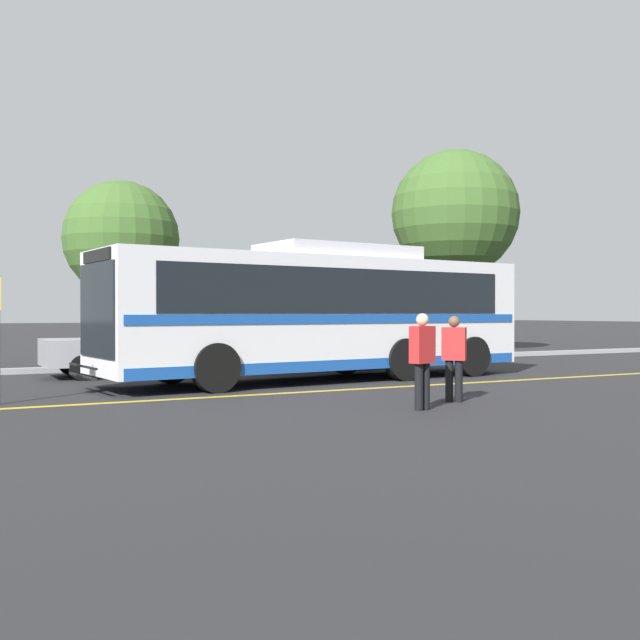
{
  "coord_description": "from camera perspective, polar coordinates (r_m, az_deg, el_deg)",
  "views": [
    {
      "loc": [
        -7.52,
        -15.63,
        1.59
      ],
      "look_at": [
        0.79,
        -0.01,
        1.43
      ],
      "focal_mm": 42.0,
      "sensor_mm": 36.0,
      "label": 1
    }
  ],
  "objects": [
    {
      "name": "curb_strip",
      "position": [
        22.58,
        -6.36,
        -3.32
      ],
      "size": [
        38.54,
        0.36,
        0.15
      ],
      "primitive_type": "cube",
      "color": "#99999E",
      "rests_on": "ground_plane"
    },
    {
      "name": "lane_strip_0",
      "position": [
        15.86,
        3.75,
        -5.22
      ],
      "size": [
        30.54,
        0.2,
        0.01
      ],
      "primitive_type": "cube",
      "rotation": [
        0.0,
        0.0,
        1.57
      ],
      "color": "gold",
      "rests_on": "ground_plane"
    },
    {
      "name": "tree_0",
      "position": [
        23.45,
        -14.9,
        6.0
      ],
      "size": [
        3.46,
        3.46,
        5.58
      ],
      "color": "#513823",
      "rests_on": "ground_plane"
    },
    {
      "name": "pedestrian_1",
      "position": [
        12.38,
        7.8,
        -2.7
      ],
      "size": [
        0.46,
        0.32,
        1.59
      ],
      "rotation": [
        0.0,
        0.0,
        3.39
      ],
      "color": "black",
      "rests_on": "ground_plane"
    },
    {
      "name": "tree_1",
      "position": [
        31.42,
        10.25,
        7.97
      ],
      "size": [
        5.2,
        5.2,
        8.27
      ],
      "color": "#513823",
      "rests_on": "ground_plane"
    },
    {
      "name": "ground_plane",
      "position": [
        17.42,
        -2.31,
        -4.71
      ],
      "size": [
        220.0,
        220.0,
        0.0
      ],
      "primitive_type": "plane",
      "color": "#262628"
    },
    {
      "name": "parked_car_1",
      "position": [
        19.59,
        -14.38,
        -2.06
      ],
      "size": [
        4.22,
        1.94,
        1.38
      ],
      "rotation": [
        0.0,
        0.0,
        -1.59
      ],
      "color": "#9E9EA3",
      "rests_on": "ground_plane"
    },
    {
      "name": "parked_car_2",
      "position": [
        21.25,
        -0.02,
        -1.73
      ],
      "size": [
        4.08,
        2.08,
        1.49
      ],
      "rotation": [
        0.0,
        0.0,
        1.52
      ],
      "color": "maroon",
      "rests_on": "ground_plane"
    },
    {
      "name": "transit_bus",
      "position": [
        17.7,
        0.04,
        0.71
      ],
      "size": [
        11.01,
        3.45,
        3.21
      ],
      "rotation": [
        0.0,
        0.0,
        1.66
      ],
      "color": "silver",
      "rests_on": "ground_plane"
    },
    {
      "name": "pedestrian_0",
      "position": [
        13.61,
        10.18,
        -2.54
      ],
      "size": [
        0.45,
        0.46,
        1.54
      ],
      "rotation": [
        0.0,
        0.0,
        2.33
      ],
      "color": "black",
      "rests_on": "ground_plane"
    }
  ]
}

